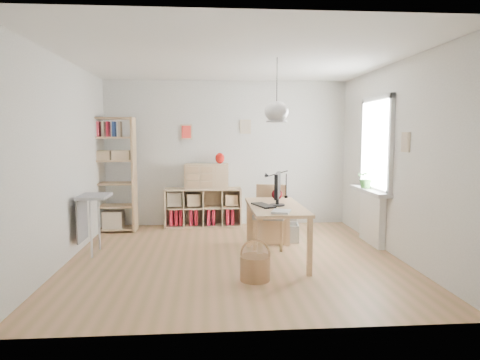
{
  "coord_description": "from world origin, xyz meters",
  "views": [
    {
      "loc": [
        -0.36,
        -5.78,
        1.69
      ],
      "look_at": [
        0.1,
        0.3,
        1.05
      ],
      "focal_mm": 32.0,
      "sensor_mm": 36.0,
      "label": 1
    }
  ],
  "objects": [
    {
      "name": "wicker_basket",
      "position": [
        0.18,
        -0.95,
        0.16
      ],
      "size": [
        0.35,
        0.35,
        0.49
      ],
      "rotation": [
        0.0,
        0.0,
        -0.22
      ],
      "color": "olive",
      "rests_on": "ground"
    },
    {
      "name": "task_lamp",
      "position": [
        0.63,
        0.47,
        1.02
      ],
      "size": [
        0.37,
        0.14,
        0.39
      ],
      "color": "black",
      "rests_on": "desk"
    },
    {
      "name": "chair",
      "position": [
        0.57,
        0.54,
        0.53
      ],
      "size": [
        0.56,
        0.56,
        0.94
      ],
      "rotation": [
        0.0,
        0.0,
        -0.25
      ],
      "color": "gray",
      "rests_on": "ground"
    },
    {
      "name": "paper_tray",
      "position": [
        0.53,
        -0.69,
        0.76
      ],
      "size": [
        0.28,
        0.31,
        0.03
      ],
      "primitive_type": "cube",
      "rotation": [
        0.0,
        0.0,
        -0.33
      ],
      "color": "silver",
      "rests_on": "desk"
    },
    {
      "name": "room_shell",
      "position": [
        0.55,
        -0.15,
        2.0
      ],
      "size": [
        4.5,
        4.5,
        4.5
      ],
      "color": "silver",
      "rests_on": "ground"
    },
    {
      "name": "yarn_ball",
      "position": [
        0.65,
        0.36,
        0.83
      ],
      "size": [
        0.16,
        0.16,
        0.16
      ],
      "primitive_type": "sphere",
      "color": "#4B0A0D",
      "rests_on": "desk"
    },
    {
      "name": "drawer_chest",
      "position": [
        -0.38,
        2.04,
        0.95
      ],
      "size": [
        0.81,
        0.41,
        0.45
      ],
      "primitive_type": "cube",
      "rotation": [
        0.0,
        0.0,
        -0.06
      ],
      "color": "tan",
      "rests_on": "cube_shelf"
    },
    {
      "name": "storage_chest",
      "position": [
        0.83,
        0.95,
        0.19
      ],
      "size": [
        0.61,
        0.67,
        0.57
      ],
      "rotation": [
        0.0,
        0.0,
        -0.13
      ],
      "color": "beige",
      "rests_on": "ground"
    },
    {
      "name": "monitor",
      "position": [
        0.57,
        -0.17,
        1.0
      ],
      "size": [
        0.2,
        0.5,
        0.44
      ],
      "rotation": [
        0.0,
        0.0,
        -0.24
      ],
      "color": "black",
      "rests_on": "desk"
    },
    {
      "name": "side_table",
      "position": [
        -2.04,
        0.35,
        0.67
      ],
      "size": [
        0.4,
        0.55,
        0.85
      ],
      "color": "gray",
      "rests_on": "ground"
    },
    {
      "name": "red_vase",
      "position": [
        -0.14,
        2.04,
        1.27
      ],
      "size": [
        0.17,
        0.17,
        0.2
      ],
      "primitive_type": "ellipsoid",
      "color": "#9C110D",
      "rests_on": "drawer_chest"
    },
    {
      "name": "radiator",
      "position": [
        2.19,
        0.6,
        0.4
      ],
      "size": [
        0.1,
        0.8,
        0.8
      ],
      "primitive_type": "cube",
      "color": "white",
      "rests_on": "ground"
    },
    {
      "name": "window_unit",
      "position": [
        2.23,
        0.6,
        1.55
      ],
      "size": [
        0.07,
        1.16,
        1.46
      ],
      "color": "white",
      "rests_on": "ground"
    },
    {
      "name": "keyboard",
      "position": [
        0.37,
        -0.21,
        0.76
      ],
      "size": [
        0.3,
        0.47,
        0.02
      ],
      "primitive_type": "cube",
      "rotation": [
        0.0,
        0.0,
        0.33
      ],
      "color": "black",
      "rests_on": "desk"
    },
    {
      "name": "ground",
      "position": [
        0.0,
        0.0,
        0.0
      ],
      "size": [
        4.5,
        4.5,
        0.0
      ],
      "primitive_type": "plane",
      "color": "#A97954",
      "rests_on": "ground"
    },
    {
      "name": "cube_shelf",
      "position": [
        -0.47,
        2.08,
        0.3
      ],
      "size": [
        1.4,
        0.38,
        0.72
      ],
      "color": "tan",
      "rests_on": "ground"
    },
    {
      "name": "windowsill",
      "position": [
        2.14,
        0.6,
        0.83
      ],
      "size": [
        0.22,
        1.2,
        0.06
      ],
      "primitive_type": "cube",
      "color": "silver",
      "rests_on": "radiator"
    },
    {
      "name": "tall_bookshelf",
      "position": [
        -2.04,
        1.8,
        1.09
      ],
      "size": [
        0.8,
        0.38,
        2.0
      ],
      "color": "tan",
      "rests_on": "ground"
    },
    {
      "name": "potted_plant",
      "position": [
        2.12,
        0.7,
        1.02
      ],
      "size": [
        0.34,
        0.31,
        0.32
      ],
      "primitive_type": "imported",
      "rotation": [
        0.0,
        0.0,
        -0.25
      ],
      "color": "#2A5A22",
      "rests_on": "windowsill"
    },
    {
      "name": "desk",
      "position": [
        0.55,
        -0.15,
        0.66
      ],
      "size": [
        0.7,
        1.5,
        0.75
      ],
      "color": "tan",
      "rests_on": "ground"
    }
  ]
}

